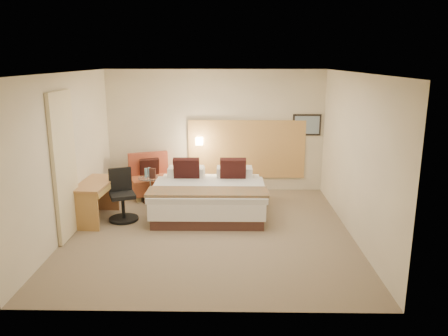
{
  "coord_description": "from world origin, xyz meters",
  "views": [
    {
      "loc": [
        0.36,
        -7.1,
        2.91
      ],
      "look_at": [
        0.22,
        0.58,
        0.99
      ],
      "focal_mm": 35.0,
      "sensor_mm": 36.0,
      "label": 1
    }
  ],
  "objects_px": {
    "bed": "(209,195)",
    "desk_chair": "(122,199)",
    "lounge_chair": "(151,179)",
    "side_table": "(150,189)",
    "desk": "(97,190)"
  },
  "relations": [
    {
      "from": "bed",
      "to": "desk_chair",
      "type": "distance_m",
      "value": 1.65
    },
    {
      "from": "bed",
      "to": "side_table",
      "type": "height_order",
      "value": "bed"
    },
    {
      "from": "lounge_chair",
      "to": "desk",
      "type": "xyz_separation_m",
      "value": [
        -0.72,
        -1.53,
        0.21
      ]
    },
    {
      "from": "desk",
      "to": "bed",
      "type": "bearing_deg",
      "value": 13.16
    },
    {
      "from": "bed",
      "to": "lounge_chair",
      "type": "distance_m",
      "value": 1.69
    },
    {
      "from": "side_table",
      "to": "desk",
      "type": "xyz_separation_m",
      "value": [
        -0.8,
        -1.0,
        0.27
      ]
    },
    {
      "from": "bed",
      "to": "side_table",
      "type": "bearing_deg",
      "value": 157.15
    },
    {
      "from": "desk_chair",
      "to": "lounge_chair",
      "type": "bearing_deg",
      "value": 80.34
    },
    {
      "from": "bed",
      "to": "lounge_chair",
      "type": "bearing_deg",
      "value": 141.78
    },
    {
      "from": "lounge_chair",
      "to": "desk_chair",
      "type": "xyz_separation_m",
      "value": [
        -0.26,
        -1.5,
        0.03
      ]
    },
    {
      "from": "side_table",
      "to": "desk",
      "type": "height_order",
      "value": "desk"
    },
    {
      "from": "lounge_chair",
      "to": "side_table",
      "type": "relative_size",
      "value": 1.9
    },
    {
      "from": "bed",
      "to": "desk_chair",
      "type": "height_order",
      "value": "bed"
    },
    {
      "from": "bed",
      "to": "desk_chair",
      "type": "xyz_separation_m",
      "value": [
        -1.59,
        -0.46,
        0.06
      ]
    },
    {
      "from": "side_table",
      "to": "bed",
      "type": "bearing_deg",
      "value": -22.85
    }
  ]
}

